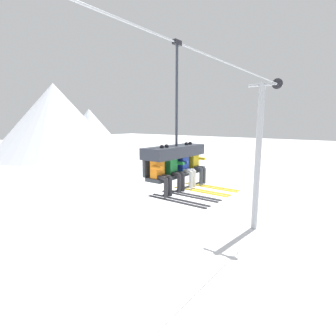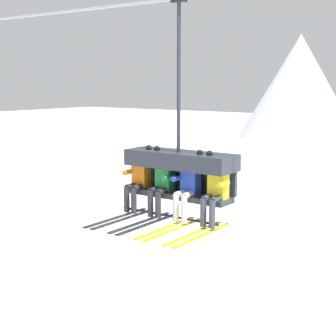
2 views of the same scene
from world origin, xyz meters
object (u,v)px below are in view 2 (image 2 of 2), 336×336
chairlift_chair (181,165)px  skier_blue (187,185)px  skier_orange (137,179)px  skier_green (161,182)px  skier_yellow (214,189)px

chairlift_chair → skier_blue: chairlift_chair is taller
chairlift_chair → skier_orange: chairlift_chair is taller
skier_green → skier_yellow: 1.15m
skier_green → skier_blue: size_ratio=1.00×
skier_blue → skier_yellow: 0.57m
skier_blue → skier_yellow: bearing=0.0°
skier_orange → skier_green: same height
chairlift_chair → skier_green: chairlift_chair is taller
skier_orange → skier_green: bearing=0.0°
chairlift_chair → skier_green: (-0.29, -0.21, -0.31)m
skier_yellow → skier_green: bearing=180.0°
skier_blue → skier_yellow: same height
skier_orange → skier_yellow: same height
skier_green → skier_yellow: same height
chairlift_chair → skier_blue: size_ratio=2.30×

